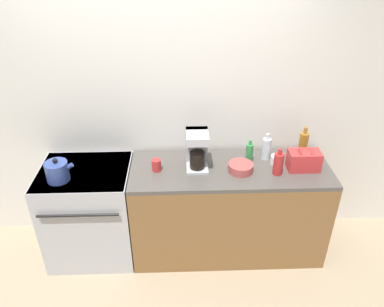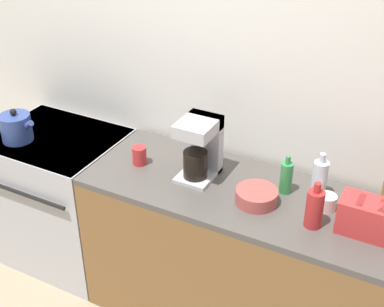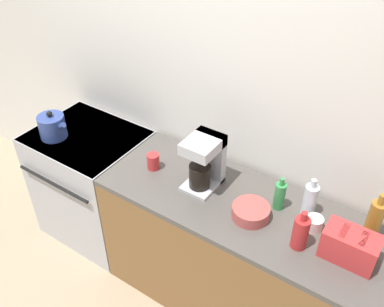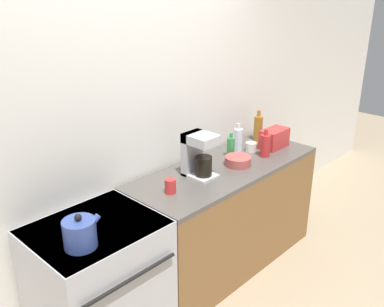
# 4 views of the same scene
# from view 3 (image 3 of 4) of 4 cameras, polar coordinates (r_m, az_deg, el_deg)

# --- Properties ---
(ground_plane) EXTENTS (12.00, 12.00, 0.00)m
(ground_plane) POSITION_cam_3_polar(r_m,az_deg,el_deg) (3.25, -7.40, -17.54)
(ground_plane) COLOR tan
(wall_back) EXTENTS (8.00, 0.05, 2.60)m
(wall_back) POSITION_cam_3_polar(r_m,az_deg,el_deg) (2.78, -0.19, 8.37)
(wall_back) COLOR silver
(wall_back) RESTS_ON ground_plane
(stove) EXTENTS (0.78, 0.68, 0.91)m
(stove) POSITION_cam_3_polar(r_m,az_deg,el_deg) (3.39, -12.96, -3.86)
(stove) COLOR #B7B7BC
(stove) RESTS_ON ground_plane
(counter_block) EXTENTS (1.73, 0.64, 0.91)m
(counter_block) POSITION_cam_3_polar(r_m,az_deg,el_deg) (2.83, 6.07, -13.54)
(counter_block) COLOR brown
(counter_block) RESTS_ON ground_plane
(kettle) EXTENTS (0.23, 0.19, 0.21)m
(kettle) POSITION_cam_3_polar(r_m,az_deg,el_deg) (3.12, -18.11, 3.44)
(kettle) COLOR #33478C
(kettle) RESTS_ON stove
(toaster) EXTENTS (0.27, 0.15, 0.17)m
(toaster) POSITION_cam_3_polar(r_m,az_deg,el_deg) (2.30, 20.33, -11.51)
(toaster) COLOR red
(toaster) RESTS_ON counter_block
(coffee_maker) EXTENTS (0.18, 0.24, 0.34)m
(coffee_maker) POSITION_cam_3_polar(r_m,az_deg,el_deg) (2.52, 1.75, -0.86)
(coffee_maker) COLOR #B7B7BC
(coffee_maker) RESTS_ON counter_block
(bottle_red) EXTENTS (0.08, 0.08, 0.24)m
(bottle_red) POSITION_cam_3_polar(r_m,az_deg,el_deg) (2.27, 14.26, -10.16)
(bottle_red) COLOR #B72828
(bottle_red) RESTS_ON counter_block
(bottle_amber) EXTENTS (0.08, 0.08, 0.29)m
(bottle_amber) POSITION_cam_3_polar(r_m,az_deg,el_deg) (2.43, 23.16, -8.06)
(bottle_amber) COLOR #9E6B23
(bottle_amber) RESTS_ON counter_block
(bottle_green) EXTENTS (0.06, 0.06, 0.21)m
(bottle_green) POSITION_cam_3_polar(r_m,az_deg,el_deg) (2.46, 11.61, -5.51)
(bottle_green) COLOR #338C47
(bottle_green) RESTS_ON counter_block
(bottle_clear) EXTENTS (0.08, 0.08, 0.25)m
(bottle_clear) POSITION_cam_3_polar(r_m,az_deg,el_deg) (2.45, 15.45, -5.99)
(bottle_clear) COLOR silver
(bottle_clear) RESTS_ON counter_block
(cup_red) EXTENTS (0.08, 0.08, 0.10)m
(cup_red) POSITION_cam_3_polar(r_m,az_deg,el_deg) (2.72, -5.19, -1.06)
(cup_red) COLOR red
(cup_red) RESTS_ON counter_block
(cup_white) EXTENTS (0.09, 0.09, 0.08)m
(cup_white) POSITION_cam_3_polar(r_m,az_deg,el_deg) (2.42, 15.97, -8.94)
(cup_white) COLOR white
(cup_white) RESTS_ON counter_block
(bowl) EXTENTS (0.21, 0.21, 0.07)m
(bowl) POSITION_cam_3_polar(r_m,az_deg,el_deg) (2.41, 7.84, -7.71)
(bowl) COLOR #B24C47
(bowl) RESTS_ON counter_block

